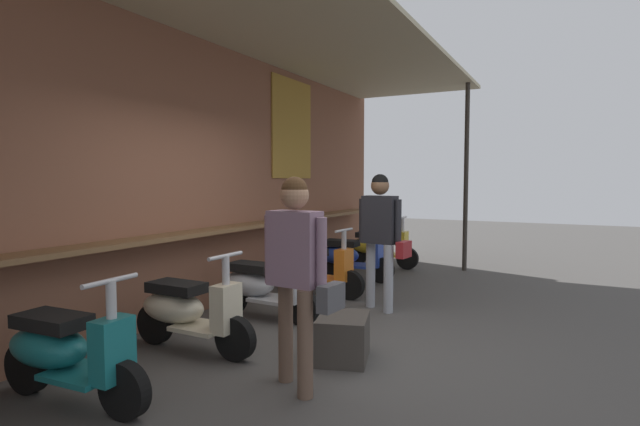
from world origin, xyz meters
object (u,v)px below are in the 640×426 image
(scooter_orange, at_px, (314,268))
(scooter_blue, at_px, (348,256))
(scooter_teal, at_px, (64,351))
(scooter_silver, at_px, (260,286))
(scooter_cream, at_px, (186,310))
(merchandise_crate, at_px, (343,338))
(shopper_browsing, at_px, (381,227))
(shopper_with_handbag, at_px, (297,261))
(scooter_yellow, at_px, (377,246))

(scooter_orange, distance_m, scooter_blue, 1.18)
(scooter_teal, bearing_deg, scooter_silver, 87.02)
(scooter_cream, bearing_deg, merchandise_crate, 18.64)
(shopper_browsing, bearing_deg, scooter_cream, 159.89)
(shopper_browsing, relative_size, merchandise_crate, 3.11)
(scooter_orange, relative_size, scooter_blue, 1.00)
(shopper_with_handbag, bearing_deg, merchandise_crate, 0.74)
(scooter_cream, xyz_separation_m, merchandise_crate, (0.47, -1.43, -0.19))
(scooter_cream, height_order, scooter_yellow, same)
(shopper_browsing, bearing_deg, scooter_blue, 43.03)
(scooter_teal, relative_size, shopper_browsing, 0.82)
(scooter_yellow, xyz_separation_m, merchandise_crate, (-4.65, -1.43, -0.19))
(scooter_cream, xyz_separation_m, scooter_yellow, (5.12, -0.00, 0.00))
(scooter_orange, bearing_deg, shopper_browsing, -13.16)
(scooter_yellow, bearing_deg, scooter_orange, -91.50)
(shopper_with_handbag, bearing_deg, shopper_browsing, 10.58)
(scooter_silver, relative_size, shopper_browsing, 0.82)
(scooter_orange, height_order, scooter_blue, same)
(scooter_cream, distance_m, scooter_yellow, 5.12)
(scooter_silver, relative_size, scooter_blue, 1.00)
(scooter_silver, relative_size, scooter_orange, 1.00)
(scooter_cream, xyz_separation_m, scooter_silver, (1.24, -0.00, 0.00))
(scooter_cream, bearing_deg, scooter_yellow, 90.44)
(scooter_orange, bearing_deg, merchandise_crate, -52.34)
(scooter_cream, relative_size, shopper_browsing, 0.82)
(scooter_teal, bearing_deg, scooter_blue, 87.02)
(scooter_yellow, relative_size, shopper_browsing, 0.82)
(scooter_teal, bearing_deg, merchandise_crate, 47.49)
(scooter_cream, height_order, shopper_with_handbag, shopper_with_handbag)
(shopper_with_handbag, distance_m, merchandise_crate, 1.10)
(scooter_yellow, xyz_separation_m, shopper_with_handbag, (-5.40, -1.38, 0.62))
(scooter_yellow, bearing_deg, scooter_blue, -91.50)
(merchandise_crate, bearing_deg, scooter_blue, 23.46)
(scooter_orange, bearing_deg, scooter_blue, 93.61)
(scooter_teal, xyz_separation_m, scooter_blue, (5.04, 0.00, 0.00))
(scooter_yellow, height_order, merchandise_crate, scooter_yellow)
(scooter_cream, distance_m, scooter_blue, 3.78)
(scooter_silver, xyz_separation_m, scooter_orange, (1.35, -0.00, 0.00))
(scooter_blue, bearing_deg, scooter_yellow, 88.37)
(scooter_orange, distance_m, shopper_browsing, 1.35)
(scooter_silver, bearing_deg, scooter_orange, 91.12)
(scooter_yellow, bearing_deg, shopper_browsing, -70.02)
(scooter_teal, bearing_deg, scooter_cream, 87.02)
(scooter_blue, bearing_deg, merchandise_crate, -68.17)
(scooter_silver, bearing_deg, scooter_cream, -88.88)
(scooter_silver, xyz_separation_m, merchandise_crate, (-0.77, -1.43, -0.19))
(scooter_teal, height_order, scooter_blue, same)
(shopper_with_handbag, bearing_deg, scooter_yellow, 19.23)
(scooter_yellow, relative_size, merchandise_crate, 2.55)
(shopper_with_handbag, distance_m, shopper_browsing, 2.54)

